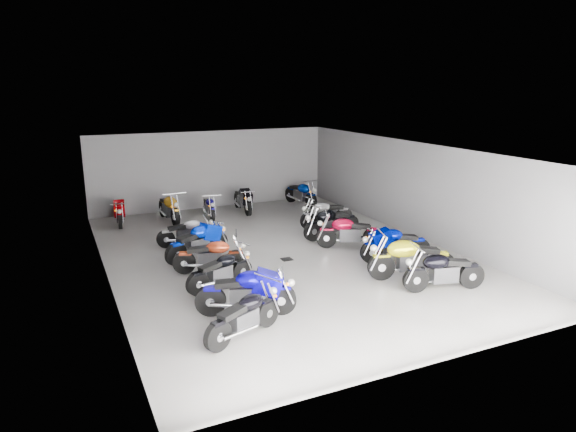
# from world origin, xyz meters

# --- Properties ---
(ground) EXTENTS (14.00, 14.00, 0.00)m
(ground) POSITION_xyz_m (0.00, 0.00, 0.00)
(ground) COLOR #9E9B96
(ground) RESTS_ON ground
(wall_back) EXTENTS (10.00, 0.10, 3.20)m
(wall_back) POSITION_xyz_m (0.00, 7.00, 1.60)
(wall_back) COLOR slate
(wall_back) RESTS_ON ground
(wall_left) EXTENTS (0.10, 14.00, 3.20)m
(wall_left) POSITION_xyz_m (-5.00, 0.00, 1.60)
(wall_left) COLOR slate
(wall_left) RESTS_ON ground
(wall_right) EXTENTS (0.10, 14.00, 3.20)m
(wall_right) POSITION_xyz_m (5.00, 0.00, 1.60)
(wall_right) COLOR slate
(wall_right) RESTS_ON ground
(ceiling) EXTENTS (10.00, 14.00, 0.04)m
(ceiling) POSITION_xyz_m (0.00, 0.00, 3.22)
(ceiling) COLOR black
(ceiling) RESTS_ON wall_back
(drain_grate) EXTENTS (0.32, 0.32, 0.01)m
(drain_grate) POSITION_xyz_m (0.00, -0.50, 0.01)
(drain_grate) COLOR black
(drain_grate) RESTS_ON ground
(motorcycle_left_a) EXTENTS (1.90, 0.95, 0.89)m
(motorcycle_left_a) POSITION_xyz_m (-2.81, -4.56, 0.48)
(motorcycle_left_a) COLOR black
(motorcycle_left_a) RESTS_ON ground
(motorcycle_left_b) EXTENTS (2.16, 1.01, 1.00)m
(motorcycle_left_b) POSITION_xyz_m (-2.39, -3.58, 0.55)
(motorcycle_left_b) COLOR black
(motorcycle_left_b) RESTS_ON ground
(motorcycle_left_c) EXTENTS (1.91, 0.72, 0.86)m
(motorcycle_left_c) POSITION_xyz_m (-2.44, -1.80, 0.47)
(motorcycle_left_c) COLOR black
(motorcycle_left_c) RESTS_ON ground
(motorcycle_left_d) EXTENTS (1.97, 0.78, 0.90)m
(motorcycle_left_d) POSITION_xyz_m (-2.34, -0.63, 0.49)
(motorcycle_left_d) COLOR black
(motorcycle_left_d) RESTS_ON ground
(motorcycle_left_e) EXTENTS (2.10, 0.95, 0.97)m
(motorcycle_left_e) POSITION_xyz_m (-2.36, 0.64, 0.53)
(motorcycle_left_e) COLOR black
(motorcycle_left_e) RESTS_ON ground
(motorcycle_left_f) EXTENTS (1.89, 0.38, 0.83)m
(motorcycle_left_f) POSITION_xyz_m (-2.34, 2.11, 0.45)
(motorcycle_left_f) COLOR black
(motorcycle_left_f) RESTS_ON ground
(motorcycle_right_a) EXTENTS (2.12, 0.69, 0.95)m
(motorcycle_right_a) POSITION_xyz_m (2.57, -4.28, 0.52)
(motorcycle_right_a) COLOR black
(motorcycle_right_a) RESTS_ON ground
(motorcycle_right_b) EXTENTS (2.30, 0.93, 1.05)m
(motorcycle_right_b) POSITION_xyz_m (2.33, -3.30, 0.57)
(motorcycle_right_b) COLOR black
(motorcycle_right_b) RESTS_ON ground
(motorcycle_right_c) EXTENTS (2.12, 0.64, 0.94)m
(motorcycle_right_c) POSITION_xyz_m (2.79, -1.97, 0.52)
(motorcycle_right_c) COLOR black
(motorcycle_right_c) RESTS_ON ground
(motorcycle_right_d) EXTENTS (2.01, 1.03, 0.95)m
(motorcycle_right_d) POSITION_xyz_m (2.26, -0.30, 0.52)
(motorcycle_right_d) COLOR black
(motorcycle_right_d) RESTS_ON ground
(motorcycle_right_e) EXTENTS (2.23, 0.53, 0.98)m
(motorcycle_right_e) POSITION_xyz_m (2.29, 0.90, 0.54)
(motorcycle_right_e) COLOR black
(motorcycle_right_e) RESTS_ON ground
(motorcycle_right_f) EXTENTS (2.12, 0.42, 0.93)m
(motorcycle_right_f) POSITION_xyz_m (2.79, 2.16, 0.51)
(motorcycle_right_f) COLOR black
(motorcycle_right_f) RESTS_ON ground
(motorcycle_back_a) EXTENTS (0.48, 2.06, 0.91)m
(motorcycle_back_a) POSITION_xyz_m (-3.95, 5.75, 0.49)
(motorcycle_back_a) COLOR black
(motorcycle_back_a) RESTS_ON ground
(motorcycle_back_b) EXTENTS (0.49, 2.26, 0.99)m
(motorcycle_back_b) POSITION_xyz_m (-2.21, 5.33, 0.54)
(motorcycle_back_b) COLOR black
(motorcycle_back_b) RESTS_ON ground
(motorcycle_back_c) EXTENTS (0.42, 1.85, 0.81)m
(motorcycle_back_c) POSITION_xyz_m (-0.66, 5.30, 0.44)
(motorcycle_back_c) COLOR black
(motorcycle_back_c) RESTS_ON ground
(motorcycle_back_d) EXTENTS (0.46, 2.16, 0.95)m
(motorcycle_back_d) POSITION_xyz_m (0.85, 5.63, 0.52)
(motorcycle_back_d) COLOR black
(motorcycle_back_d) RESTS_ON ground
(motorcycle_back_f) EXTENTS (0.55, 2.18, 0.96)m
(motorcycle_back_f) POSITION_xyz_m (3.51, 5.67, 0.52)
(motorcycle_back_f) COLOR black
(motorcycle_back_f) RESTS_ON ground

